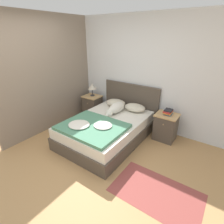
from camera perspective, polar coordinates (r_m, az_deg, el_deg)
The scene contains 14 objects.
ground_plane at distance 3.27m, azimuth -12.06°, elevation -17.12°, with size 16.00×16.00×0.00m, color tan.
wall_back at distance 4.26m, azimuth 7.89°, elevation 12.40°, with size 9.00×0.06×2.55m.
wall_side_left at distance 4.42m, azimuth -17.63°, elevation 11.95°, with size 0.06×3.10×2.55m.
bed at distance 3.80m, azimuth -1.72°, elevation -5.72°, with size 1.40×1.97×0.48m.
headboard at distance 4.44m, azimuth 6.03°, elevation 3.04°, with size 1.48×0.06×1.03m.
nightstand_left at distance 4.88m, azimuth -6.39°, elevation 1.98°, with size 0.46×0.41×0.59m.
nightstand_right at distance 3.95m, azimuth 17.09°, elevation -4.66°, with size 0.46×0.41×0.59m.
pillow_left at distance 4.36m, azimuth 1.29°, elevation 3.03°, with size 0.50×0.37×0.16m.
pillow_right at distance 4.11m, azimuth 7.50°, elevation 1.45°, with size 0.50×0.37×0.16m.
quilt at distance 3.36m, azimuth -6.63°, elevation -4.71°, with size 1.19×0.96×0.11m.
dog at distance 3.96m, azimuth 1.29°, elevation 1.18°, with size 0.24×0.75×0.23m.
book_stack at distance 3.82m, azimuth 17.88°, elevation 0.04°, with size 0.17×0.24×0.11m.
table_lamp at distance 4.72m, azimuth -6.52°, elevation 8.20°, with size 0.23×0.23×0.33m.
rug at distance 2.89m, azimuth 14.19°, elevation -24.16°, with size 1.27×0.77×0.00m.
Camera 1 is at (1.91, -1.58, 2.13)m, focal length 28.00 mm.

